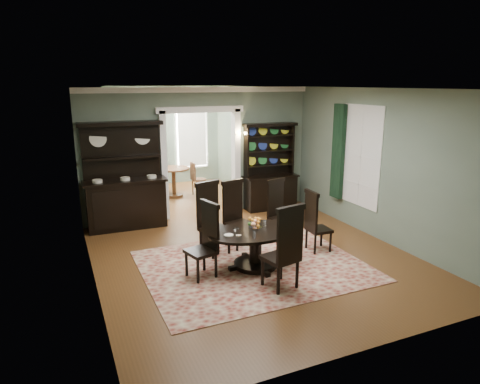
# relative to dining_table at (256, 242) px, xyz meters

# --- Properties ---
(room) EXTENTS (5.51, 6.01, 3.01)m
(room) POSITION_rel_dining_table_xyz_m (0.15, 0.36, 1.11)
(room) COLOR brown
(room) RESTS_ON ground
(parlor) EXTENTS (3.51, 3.50, 3.01)m
(parlor) POSITION_rel_dining_table_xyz_m (0.15, 5.85, 1.05)
(parlor) COLOR brown
(parlor) RESTS_ON ground
(doorway_trim) EXTENTS (2.08, 0.25, 2.57)m
(doorway_trim) POSITION_rel_dining_table_xyz_m (0.15, 3.32, 1.15)
(doorway_trim) COLOR white
(doorway_trim) RESTS_ON floor
(right_window) EXTENTS (0.15, 1.47, 2.12)m
(right_window) POSITION_rel_dining_table_xyz_m (2.84, 1.25, 1.14)
(right_window) COLOR white
(right_window) RESTS_ON wall_right
(wall_sconce) EXTENTS (0.27, 0.21, 0.21)m
(wall_sconce) POSITION_rel_dining_table_xyz_m (1.10, 3.17, 1.43)
(wall_sconce) COLOR gold
(wall_sconce) RESTS_ON back_wall_right
(rug) EXTENTS (3.73, 3.00, 0.01)m
(rug) POSITION_rel_dining_table_xyz_m (-0.02, 0.04, -0.46)
(rug) COLOR maroon
(rug) RESTS_ON floor
(dining_table) EXTENTS (1.70, 1.58, 0.66)m
(dining_table) POSITION_rel_dining_table_xyz_m (0.00, 0.00, 0.00)
(dining_table) COLOR black
(dining_table) RESTS_ON rug
(centerpiece) EXTENTS (1.19, 0.77, 0.20)m
(centerpiece) POSITION_rel_dining_table_xyz_m (0.04, 0.07, 0.26)
(centerpiece) COLOR white
(centerpiece) RESTS_ON dining_table
(chair_far_left) EXTENTS (0.62, 0.60, 1.35)m
(chair_far_left) POSITION_rel_dining_table_xyz_m (-0.47, 0.94, 0.25)
(chair_far_left) COLOR black
(chair_far_left) RESTS_ON rug
(chair_far_mid) EXTENTS (0.58, 0.56, 1.29)m
(chair_far_mid) POSITION_rel_dining_table_xyz_m (0.09, 1.10, 0.22)
(chair_far_mid) COLOR black
(chair_far_mid) RESTS_ON rug
(chair_far_right) EXTENTS (0.56, 0.55, 1.23)m
(chair_far_right) POSITION_rel_dining_table_xyz_m (1.03, 1.11, 0.18)
(chair_far_right) COLOR black
(chair_far_right) RESTS_ON rug
(chair_end_left) EXTENTS (0.54, 0.56, 1.25)m
(chair_end_left) POSITION_rel_dining_table_xyz_m (-0.88, 0.02, 0.19)
(chair_end_left) COLOR black
(chair_end_left) RESTS_ON rug
(chair_end_right) EXTENTS (0.44, 0.46, 1.18)m
(chair_end_right) POSITION_rel_dining_table_xyz_m (1.31, 0.20, 0.16)
(chair_end_right) COLOR black
(chair_end_right) RESTS_ON rug
(chair_near) EXTENTS (0.59, 0.57, 1.37)m
(chair_near) POSITION_rel_dining_table_xyz_m (0.04, -0.95, 0.26)
(chair_near) COLOR black
(chair_near) RESTS_ON rug
(sideboard) EXTENTS (1.77, 0.66, 2.31)m
(sideboard) POSITION_rel_dining_table_xyz_m (-1.68, 3.05, 0.34)
(sideboard) COLOR black
(sideboard) RESTS_ON floor
(welsh_dresser) EXTENTS (1.39, 0.54, 2.14)m
(welsh_dresser) POSITION_rel_dining_table_xyz_m (1.87, 3.09, 0.31)
(welsh_dresser) COLOR black
(welsh_dresser) RESTS_ON floor
(parlor_table) EXTENTS (0.88, 0.88, 0.81)m
(parlor_table) POSITION_rel_dining_table_xyz_m (-0.04, 5.18, 0.07)
(parlor_table) COLOR #533417
(parlor_table) RESTS_ON parlor_floor
(parlor_chair_left) EXTENTS (0.45, 0.44, 1.01)m
(parlor_chair_left) POSITION_rel_dining_table_xyz_m (-0.42, 5.28, 0.08)
(parlor_chair_left) COLOR #533417
(parlor_chair_left) RESTS_ON parlor_floor
(parlor_chair_right) EXTENTS (0.41, 0.40, 0.94)m
(parlor_chair_right) POSITION_rel_dining_table_xyz_m (0.58, 5.03, 0.04)
(parlor_chair_right) COLOR #533417
(parlor_chair_right) RESTS_ON parlor_floor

